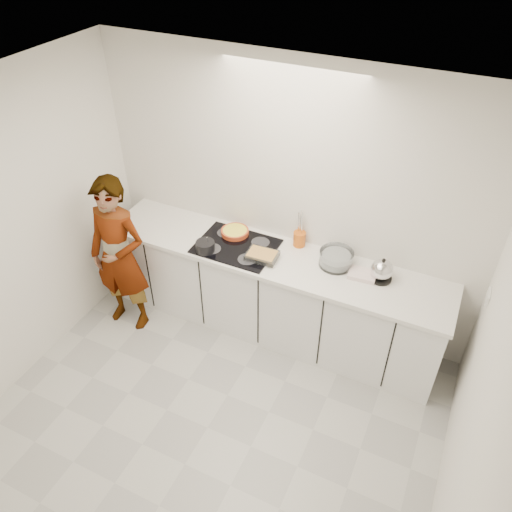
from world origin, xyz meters
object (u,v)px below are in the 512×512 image
at_px(mixing_bowl, 336,259).
at_px(kettle, 382,271).
at_px(utensil_crock, 299,239).
at_px(baking_dish, 262,255).
at_px(tart_dish, 235,232).
at_px(hob, 236,246).
at_px(cook, 119,257).
at_px(saucepan, 205,246).

bearing_deg(mixing_bowl, kettle, -3.28).
bearing_deg(mixing_bowl, utensil_crock, 161.59).
height_order(baking_dish, kettle, kettle).
xyz_separation_m(tart_dish, mixing_bowl, (1.00, -0.02, 0.03)).
relative_size(hob, cook, 0.44).
bearing_deg(tart_dish, hob, -59.23).
xyz_separation_m(hob, cook, (-0.98, -0.48, -0.11)).
bearing_deg(hob, saucepan, -139.22).
bearing_deg(saucepan, tart_dish, 70.91).
height_order(saucepan, cook, cook).
height_order(saucepan, utensil_crock, saucepan).
bearing_deg(saucepan, baking_dish, 13.47).
bearing_deg(saucepan, utensil_crock, 32.05).
height_order(kettle, cook, cook).
bearing_deg(utensil_crock, tart_dish, -169.87).
bearing_deg(utensil_crock, saucepan, -147.95).
relative_size(mixing_bowl, kettle, 1.51).
bearing_deg(hob, utensil_crock, 27.76).
relative_size(tart_dish, cook, 0.19).
xyz_separation_m(hob, baking_dish, (0.29, -0.06, 0.04)).
bearing_deg(cook, baking_dish, 15.04).
bearing_deg(hob, tart_dish, 120.77).
relative_size(saucepan, cook, 0.11).
bearing_deg(cook, utensil_crock, 23.60).
bearing_deg(baking_dish, saucepan, -166.53).
bearing_deg(utensil_crock, kettle, -10.95).
xyz_separation_m(saucepan, mixing_bowl, (1.12, 0.33, 0.00)).
bearing_deg(cook, hob, 23.09).
bearing_deg(hob, cook, -153.71).
distance_m(hob, cook, 1.10).
xyz_separation_m(kettle, cook, (-2.29, -0.60, -0.19)).
relative_size(tart_dish, saucepan, 1.71).
distance_m(saucepan, utensil_crock, 0.86).
height_order(mixing_bowl, kettle, kettle).
xyz_separation_m(baking_dish, kettle, (1.02, 0.18, 0.05)).
height_order(saucepan, kettle, kettle).
xyz_separation_m(tart_dish, saucepan, (-0.12, -0.35, 0.02)).
height_order(hob, cook, cook).
distance_m(saucepan, kettle, 1.56).
bearing_deg(baking_dish, tart_dish, 149.72).
bearing_deg(utensil_crock, mixing_bowl, -18.41).
relative_size(baking_dish, cook, 0.18).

